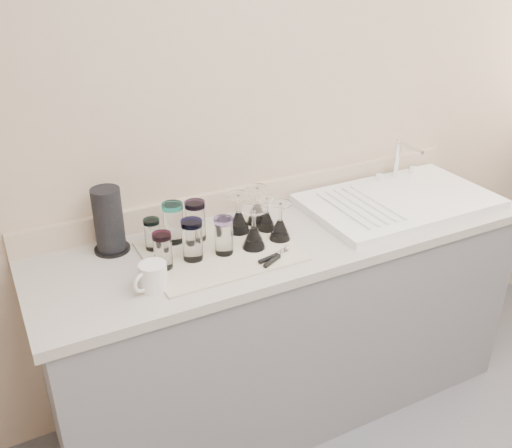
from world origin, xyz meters
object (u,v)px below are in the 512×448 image
sink_unit (399,200)px  goblet_back_left (239,219)px  tumbler_cyan (173,222)px  paper_towel_roll (109,221)px  white_mug (153,277)px  goblet_front_right (280,227)px  tumbler_blue (192,240)px  goblet_extra (267,219)px  tumbler_lavender (224,236)px  goblet_back_right (257,211)px  tumbler_teal (152,234)px  tumbler_magenta (163,250)px  can_opener (275,257)px  tumbler_purple (196,220)px  goblet_front_left (254,234)px

sink_unit → goblet_back_left: (-0.74, 0.08, 0.04)m
tumbler_cyan → paper_towel_roll: paper_towel_roll is taller
sink_unit → white_mug: size_ratio=5.80×
sink_unit → paper_towel_roll: (-1.22, 0.18, 0.10)m
tumbler_cyan → goblet_front_right: 0.41m
tumbler_blue → goblet_extra: tumbler_blue is taller
goblet_extra → white_mug: goblet_extra is taller
tumbler_lavender → paper_towel_roll: bearing=148.2°
tumbler_cyan → goblet_back_right: bearing=-1.4°
white_mug → tumbler_blue: bearing=31.3°
tumbler_teal → tumbler_magenta: tumbler_magenta is taller
white_mug → tumbler_cyan: bearing=57.3°
tumbler_magenta → goblet_extra: goblet_extra is taller
tumbler_magenta → goblet_extra: size_ratio=0.99×
tumbler_cyan → can_opener: tumbler_cyan is taller
tumbler_purple → goblet_extra: tumbler_purple is taller
tumbler_magenta → goblet_front_left: bearing=-2.9°
tumbler_blue → tumbler_magenta: bearing=-175.5°
sink_unit → goblet_back_right: size_ratio=5.19×
sink_unit → paper_towel_roll: paper_towel_roll is taller
tumbler_cyan → tumbler_teal: bearing=-168.9°
tumbler_lavender → goblet_back_left: (0.12, 0.13, -0.02)m
tumbler_cyan → goblet_extra: 0.37m
goblet_front_right → paper_towel_roll: 0.64m
white_mug → paper_towel_roll: (-0.06, 0.33, 0.07)m
can_opener → paper_towel_roll: size_ratio=0.55×
goblet_front_left → white_mug: bearing=-168.3°
tumbler_lavender → tumbler_cyan: bearing=128.2°
tumbler_teal → white_mug: bearing=-108.2°
tumbler_purple → goblet_back_right: (0.27, 0.01, -0.03)m
tumbler_lavender → sink_unit: bearing=3.1°
goblet_extra → paper_towel_roll: (-0.59, 0.13, 0.07)m
tumbler_blue → goblet_back_right: size_ratio=0.97×
tumbler_lavender → goblet_front_right: goblet_front_right is taller
tumbler_blue → white_mug: 0.22m
tumbler_blue → tumbler_lavender: (0.12, -0.01, -0.01)m
tumbler_magenta → goblet_extra: bearing=11.2°
tumbler_purple → goblet_front_left: goblet_front_left is taller
tumbler_blue → white_mug: size_ratio=1.09×
sink_unit → goblet_back_left: bearing=173.6°
goblet_back_left → can_opener: bearing=-85.0°
goblet_extra → white_mug: bearing=-159.8°
tumbler_magenta → goblet_back_right: goblet_back_right is taller
tumbler_blue → can_opener: tumbler_blue is taller
tumbler_teal → tumbler_cyan: size_ratio=0.77×
sink_unit → goblet_front_left: sink_unit is taller
sink_unit → goblet_extra: sink_unit is taller
tumbler_lavender → goblet_back_left: goblet_back_left is taller
goblet_back_left → goblet_front_left: size_ratio=0.99×
sink_unit → white_mug: bearing=-172.8°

